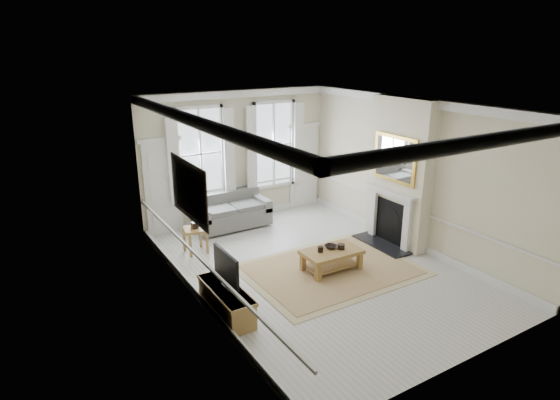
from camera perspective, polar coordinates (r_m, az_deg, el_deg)
floor at (r=9.93m, az=4.44°, el=-8.37°), size 7.20×7.20×0.00m
ceiling at (r=8.93m, az=4.98°, el=11.51°), size 7.20×7.20×0.00m
back_wall at (r=12.28m, az=-5.17°, el=5.33°), size 5.20×0.00×5.20m
left_wall at (r=8.12m, az=-10.41°, el=-1.80°), size 0.00×7.20×7.20m
right_wall at (r=10.96m, az=15.83°, el=3.10°), size 0.00×7.20×7.20m
window_left at (r=11.78m, az=-9.69°, el=5.58°), size 1.26×0.20×2.20m
window_right at (r=12.68m, az=-0.80°, el=6.74°), size 1.26×0.20×2.20m
door_left at (r=11.67m, az=-14.07°, el=1.34°), size 0.90×0.08×2.30m
door_right at (r=13.38m, az=2.90°, el=4.04°), size 0.90×0.08×2.30m
painting at (r=8.29m, az=-11.04°, el=1.14°), size 0.05×1.66×1.06m
chimney_breast at (r=10.97m, az=14.45°, el=3.23°), size 0.35×1.70×3.38m
hearth at (r=11.23m, az=12.23°, el=-5.32°), size 0.55×1.50×0.05m
fireplace at (r=11.10m, az=13.23°, el=-1.74°), size 0.21×1.45×1.33m
mirror at (r=10.74m, az=13.78°, el=4.89°), size 0.06×1.26×1.06m
sofa at (r=12.03m, az=-6.02°, el=-1.62°), size 1.89×0.92×0.87m
side_table at (r=10.64m, az=-10.31°, el=-3.96°), size 0.56×0.56×0.58m
rug at (r=9.90m, az=6.23°, el=-8.44°), size 3.50×2.60×0.02m
coffee_table at (r=9.74m, az=6.31°, el=-6.53°), size 1.23×0.74×0.46m
ceramic_pot_a at (r=9.58m, az=4.96°, el=-6.01°), size 0.12×0.12×0.12m
ceramic_pot_b at (r=9.76m, az=7.45°, el=-5.65°), size 0.15×0.15×0.11m
bowl at (r=9.79m, az=6.21°, el=-5.67°), size 0.33×0.33×0.06m
tv_stand at (r=8.31m, az=-6.56°, el=-12.18°), size 0.45×1.41×0.50m
tv at (r=8.01m, az=-6.58°, el=-8.15°), size 0.08×0.90×0.68m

